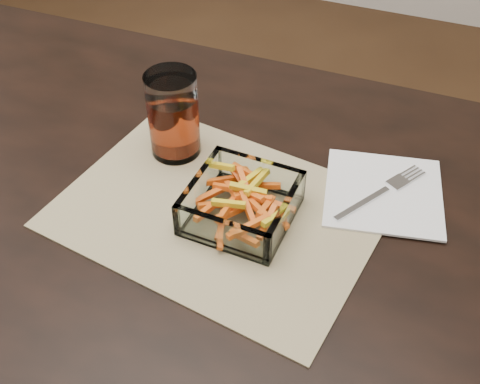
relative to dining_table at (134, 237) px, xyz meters
name	(u,v)px	position (x,y,z in m)	size (l,w,h in m)	color
dining_table	(134,237)	(0.00, 0.00, 0.00)	(1.60, 0.90, 0.75)	black
placemat	(218,211)	(0.14, 0.02, 0.09)	(0.45, 0.33, 0.00)	tan
glass_bowl	(241,205)	(0.18, 0.03, 0.11)	(0.15, 0.15, 0.06)	white
tumbler	(174,118)	(0.02, 0.13, 0.16)	(0.08, 0.08, 0.14)	white
napkin	(383,192)	(0.36, 0.15, 0.09)	(0.17, 0.17, 0.00)	white
fork	(383,191)	(0.36, 0.15, 0.10)	(0.11, 0.16, 0.00)	silver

